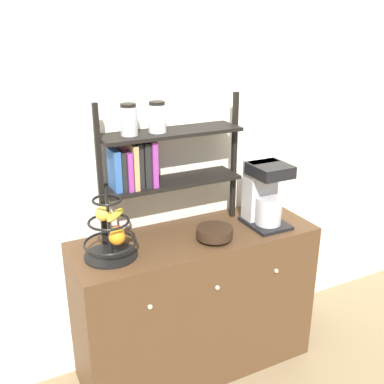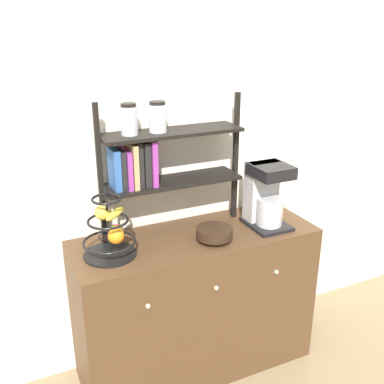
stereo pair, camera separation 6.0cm
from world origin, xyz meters
name	(u,v)px [view 1 (the left image)]	position (x,y,z in m)	size (l,w,h in m)	color
wall_back	(173,132)	(0.00, 0.50, 1.30)	(7.00, 0.05, 2.60)	silver
sideboard	(195,302)	(0.00, 0.23, 0.41)	(1.27, 0.47, 0.81)	#4C331E
coffee_maker	(264,194)	(0.39, 0.20, 0.99)	(0.20, 0.24, 0.34)	black
fruit_stand	(112,233)	(-0.44, 0.21, 0.93)	(0.25, 0.25, 0.34)	black
wooden_bowl	(215,233)	(0.06, 0.13, 0.85)	(0.18, 0.18, 0.07)	black
shelf_hutch	(152,156)	(-0.18, 0.36, 1.23)	(0.76, 0.20, 0.69)	black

